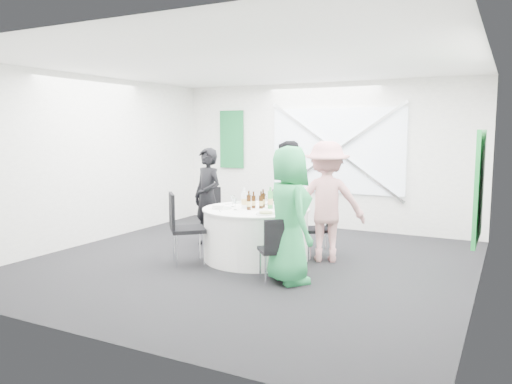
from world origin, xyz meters
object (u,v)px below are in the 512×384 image
at_px(chair_front_right, 276,245).
at_px(green_water_bottle, 270,200).
at_px(person_woman_green, 289,215).
at_px(chair_back_left, 214,211).
at_px(person_man_back, 287,194).
at_px(chair_back, 281,213).
at_px(person_woman_pink, 326,202).
at_px(clear_water_bottle, 244,200).
at_px(chair_back_right, 324,224).
at_px(chair_front_left, 181,223).
at_px(banquet_table, 256,234).
at_px(person_man_back_left, 208,197).

height_order(chair_front_right, green_water_bottle, green_water_bottle).
height_order(person_woman_green, green_water_bottle, person_woman_green).
distance_m(chair_back_left, person_man_back, 1.27).
xyz_separation_m(chair_back, green_water_bottle, (0.26, -0.94, 0.35)).
xyz_separation_m(chair_front_right, green_water_bottle, (-0.56, 1.00, 0.41)).
distance_m(person_woman_pink, clear_water_bottle, 1.19).
height_order(chair_back_right, chair_front_left, chair_front_left).
height_order(banquet_table, chair_front_left, chair_front_left).
bearing_deg(chair_back_left, chair_front_right, -100.88).
xyz_separation_m(banquet_table, person_woman_green, (0.87, -0.79, 0.47)).
bearing_deg(chair_front_left, chair_back_right, -93.58).
xyz_separation_m(chair_back_right, person_woman_pink, (0.10, -0.18, 0.36)).
height_order(chair_back, person_woman_green, person_woman_green).
xyz_separation_m(chair_back_left, chair_front_right, (1.85, -1.50, -0.07)).
distance_m(banquet_table, green_water_bottle, 0.55).
relative_size(chair_back, chair_back_left, 0.97).
bearing_deg(chair_back_right, person_woman_pink, -5.96).
bearing_deg(person_woman_pink, chair_back_right, -84.29).
xyz_separation_m(chair_back_left, chair_back_right, (1.94, -0.01, -0.04)).
bearing_deg(person_woman_green, green_water_bottle, -9.99).
distance_m(chair_back_left, clear_water_bottle, 1.21).
bearing_deg(chair_back, chair_back_left, -160.77).
height_order(chair_front_left, person_woman_green, person_woman_green).
distance_m(chair_back_left, person_woman_green, 2.42).
xyz_separation_m(person_man_back_left, person_woman_pink, (2.04, -0.02, 0.06)).
xyz_separation_m(banquet_table, clear_water_bottle, (-0.15, -0.08, 0.50)).
bearing_deg(clear_water_bottle, banquet_table, 27.69).
height_order(chair_back_right, clear_water_bottle, clear_water_bottle).
height_order(chair_front_left, person_woman_pink, person_woman_pink).
height_order(banquet_table, chair_back, chair_back).
height_order(banquet_table, chair_back_right, chair_back_right).
bearing_deg(chair_back_left, chair_back, -38.90).
height_order(chair_front_left, green_water_bottle, green_water_bottle).
bearing_deg(green_water_bottle, clear_water_bottle, -153.93).
bearing_deg(chair_back, chair_front_left, -116.61).
distance_m(chair_back_right, person_woman_green, 1.42).
distance_m(chair_back, person_man_back, 0.35).
bearing_deg(person_man_back_left, person_man_back, 47.63).
height_order(chair_back_right, person_man_back, person_man_back).
bearing_deg(chair_back_left, person_man_back_left, -153.52).
bearing_deg(person_woman_pink, clear_water_bottle, 0.67).
height_order(chair_back, person_woman_pink, person_woman_pink).
distance_m(person_woman_pink, green_water_bottle, 0.81).
distance_m(chair_back_right, chair_front_left, 2.11).
bearing_deg(chair_back_right, banquet_table, -90.00).
height_order(banquet_table, chair_front_right, chair_front_right).
height_order(person_man_back, green_water_bottle, person_man_back).
xyz_separation_m(banquet_table, chair_front_left, (-0.81, -0.73, 0.22)).
bearing_deg(banquet_table, person_man_back_left, 159.18).
bearing_deg(chair_back_right, person_man_back_left, -120.09).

